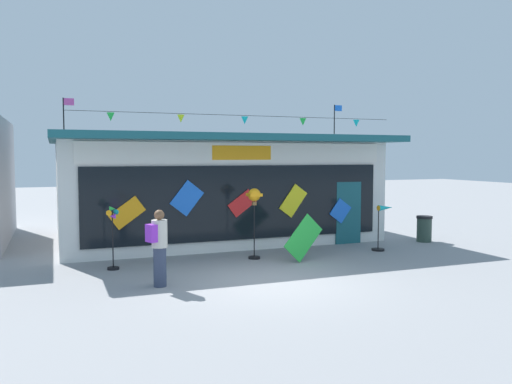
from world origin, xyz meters
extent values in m
plane|color=gray|center=(0.00, 0.00, 0.00)|extent=(80.00, 80.00, 0.00)
cube|color=silver|center=(0.67, 6.76, 1.64)|extent=(10.18, 5.92, 3.28)
cube|color=#195660|center=(0.67, 6.25, 3.38)|extent=(10.58, 6.93, 0.20)
cube|color=white|center=(0.67, 3.76, 2.93)|extent=(9.37, 0.08, 0.60)
cube|color=orange|center=(0.67, 3.73, 2.93)|extent=(1.83, 0.04, 0.42)
cube|color=black|center=(0.67, 3.77, 1.45)|extent=(9.16, 0.06, 2.20)
cube|color=#195660|center=(4.34, 3.76, 1.00)|extent=(0.90, 0.07, 2.00)
cube|color=orange|center=(-2.67, 3.71, 1.29)|extent=(1.02, 0.03, 0.93)
cube|color=blue|center=(-1.00, 3.71, 1.64)|extent=(1.00, 0.03, 1.04)
cube|color=red|center=(0.67, 3.71, 1.44)|extent=(0.91, 0.03, 0.83)
cube|color=yellow|center=(2.34, 3.71, 1.46)|extent=(0.95, 0.03, 1.04)
cube|color=blue|center=(4.01, 3.71, 1.08)|extent=(0.80, 0.03, 0.82)
cylinder|color=black|center=(0.67, 3.49, 4.00)|extent=(9.78, 0.01, 0.01)
cone|color=green|center=(-3.08, 3.49, 3.86)|extent=(0.20, 0.20, 0.22)
cone|color=yellow|center=(-1.20, 3.49, 3.86)|extent=(0.20, 0.20, 0.22)
cone|color=#19B7BC|center=(0.67, 3.49, 3.86)|extent=(0.20, 0.20, 0.22)
cone|color=green|center=(2.54, 3.49, 3.86)|extent=(0.20, 0.20, 0.22)
cone|color=#19B7BC|center=(4.42, 3.49, 3.86)|extent=(0.20, 0.20, 0.22)
cylinder|color=black|center=(-4.17, 6.76, 4.07)|extent=(0.04, 0.04, 1.17)
cube|color=#EA4CA3|center=(-4.01, 6.76, 4.53)|extent=(0.32, 0.02, 0.22)
cylinder|color=black|center=(5.51, 6.76, 4.13)|extent=(0.04, 0.04, 1.30)
cube|color=blue|center=(5.67, 6.76, 4.66)|extent=(0.32, 0.02, 0.22)
cylinder|color=black|center=(-3.18, 2.57, 0.03)|extent=(0.29, 0.29, 0.06)
cylinder|color=black|center=(-3.18, 2.57, 0.72)|extent=(0.03, 0.03, 1.44)
cylinder|color=black|center=(-3.18, 2.53, 1.44)|extent=(0.06, 0.04, 0.06)
cone|color=#19B7BC|center=(-3.08, 2.53, 1.44)|extent=(0.14, 0.14, 0.14)
cone|color=green|center=(-3.18, 2.53, 1.53)|extent=(0.14, 0.14, 0.14)
cone|color=orange|center=(-3.27, 2.53, 1.44)|extent=(0.14, 0.14, 0.14)
cone|color=purple|center=(-3.18, 2.53, 1.35)|extent=(0.14, 0.14, 0.14)
cylinder|color=black|center=(0.61, 2.56, 0.03)|extent=(0.33, 0.33, 0.06)
cylinder|color=black|center=(0.61, 2.56, 0.80)|extent=(0.03, 0.03, 1.60)
sphere|color=orange|center=(0.61, 2.56, 1.77)|extent=(0.35, 0.35, 0.35)
cube|color=orange|center=(0.61, 2.56, 1.77)|extent=(0.36, 0.36, 0.08)
cube|color=brown|center=(0.61, 2.56, 1.54)|extent=(0.10, 0.10, 0.10)
cylinder|color=black|center=(4.51, 2.34, 0.03)|extent=(0.38, 0.38, 0.06)
cylinder|color=black|center=(4.51, 2.34, 0.64)|extent=(0.03, 0.03, 1.28)
cone|color=#19B7BC|center=(4.75, 2.34, 1.28)|extent=(0.49, 0.19, 0.18)
cylinder|color=orange|center=(4.51, 2.34, 1.28)|extent=(0.03, 0.16, 0.16)
cylinder|color=#333D56|center=(-2.41, 0.46, 0.43)|extent=(0.28, 0.28, 0.86)
cylinder|color=beige|center=(-2.41, 0.46, 1.16)|extent=(0.34, 0.34, 0.60)
sphere|color=brown|center=(-2.41, 0.46, 1.57)|extent=(0.22, 0.22, 0.22)
cube|color=purple|center=(-2.59, 0.39, 1.19)|extent=(0.24, 0.30, 0.38)
cylinder|color=#2D4238|center=(6.88, 3.16, 0.39)|extent=(0.48, 0.48, 0.77)
cylinder|color=black|center=(6.88, 3.16, 0.81)|extent=(0.52, 0.52, 0.08)
cube|color=green|center=(1.70, 1.73, 0.64)|extent=(1.28, 0.29, 1.28)
camera|label=1|loc=(-4.51, -10.63, 2.84)|focal=36.33mm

